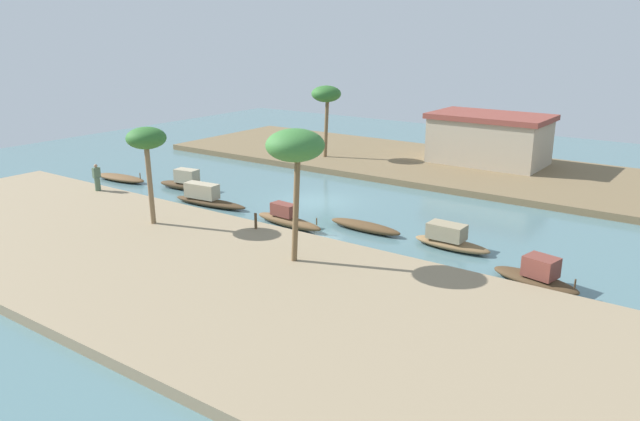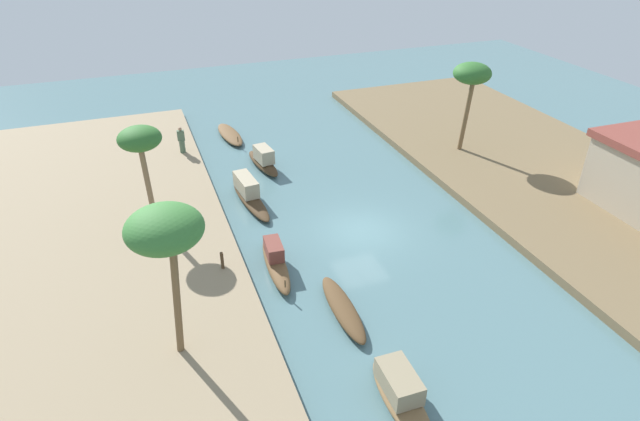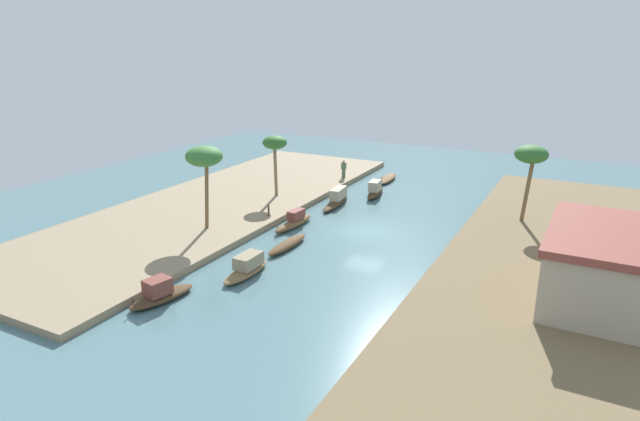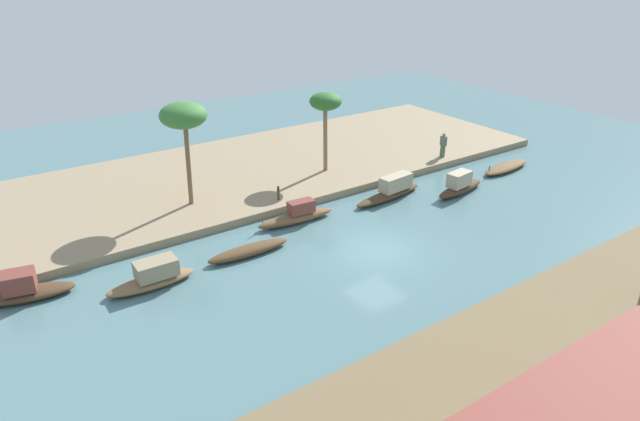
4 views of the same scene
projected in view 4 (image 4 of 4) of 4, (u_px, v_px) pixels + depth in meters
river_water at (377, 251)px, 27.14m from camera, size 65.70×65.70×0.00m
riverbank_left at (252, 170)px, 36.62m from camera, size 40.06×13.17×0.44m
riverbank_right at (639, 408)px, 17.47m from camera, size 40.06×13.17×0.44m
sampan_with_tall_canopy at (297, 215)px, 29.83m from camera, size 4.50×1.18×1.21m
sampan_near_left_bank at (249, 250)px, 26.66m from camera, size 4.25×1.00×0.49m
sampan_open_hull at (153, 277)px, 24.07m from camera, size 3.88×1.20×1.21m
sampan_upstream_small at (460, 185)px, 33.46m from camera, size 4.14×1.46×1.39m
sampan_downstream_large at (392, 190)px, 32.86m from camera, size 5.24×1.49×1.31m
sampan_with_red_awning at (24, 290)px, 23.18m from camera, size 3.96×2.00×1.30m
sampan_foreground at (506, 167)px, 37.13m from camera, size 4.47×1.56×0.79m
person_on_near_bank at (443, 146)px, 38.08m from camera, size 0.38×0.47×1.69m
mooring_post at (278, 193)px, 31.49m from camera, size 0.14×0.14×0.82m
palm_tree_left_near at (326, 104)px, 34.22m from camera, size 2.01×2.01×5.06m
palm_tree_left_far at (183, 117)px, 28.99m from camera, size 2.50×2.50×5.79m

